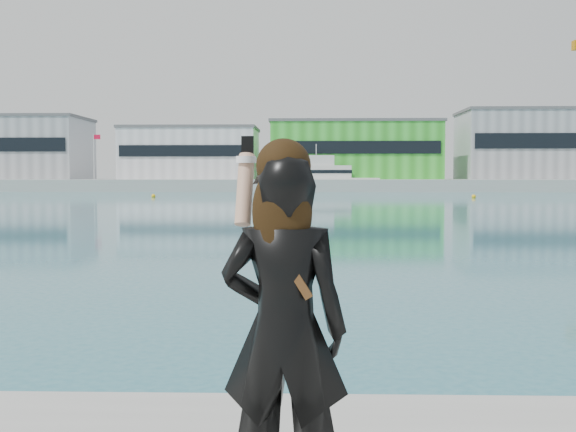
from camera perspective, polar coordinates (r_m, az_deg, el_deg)
name	(u,v)px	position (r m, az deg, el deg)	size (l,w,h in m)	color
far_quay	(311,185)	(134.51, 1.80, 2.50)	(320.00, 40.00, 2.00)	#9E9E99
warehouse_grey_left	(14,148)	(143.40, -20.84, 5.04)	(26.52, 16.36, 11.50)	gray
warehouse_white	(191,153)	(134.31, -7.66, 4.93)	(24.48, 15.35, 9.50)	silver
warehouse_green	(354,150)	(132.84, 5.27, 5.18)	(30.60, 16.36, 10.50)	green
warehouse_grey_right	(531,145)	(138.62, 18.65, 5.36)	(25.50, 15.35, 12.50)	gray
flagpole_left	(94,153)	(131.06, -15.06, 4.80)	(1.28, 0.16, 8.00)	silver
flagpole_right	(439,153)	(127.56, 11.83, 4.89)	(1.28, 0.16, 8.00)	silver
motor_yacht	(324,178)	(121.74, 2.90, 3.01)	(17.43, 6.66, 7.93)	silver
buoy_near	(474,198)	(86.81, 14.46, 1.40)	(0.50, 0.50, 0.50)	#F7B70D
buoy_far	(153,197)	(87.89, -10.59, 1.46)	(0.50, 0.50, 0.50)	#F7B70D
woman	(284,319)	(3.70, -0.34, -8.16)	(0.70, 0.49, 1.90)	black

